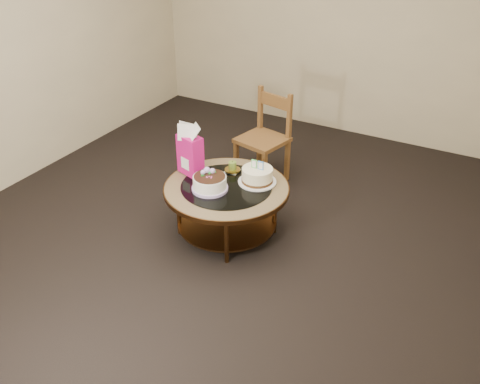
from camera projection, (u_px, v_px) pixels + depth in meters
The scene contains 8 objects.
ground at pixel (227, 232), 4.54m from camera, with size 5.00×5.00×0.00m, color black.
room_walls at pixel (224, 52), 3.75m from camera, with size 4.52×5.02×2.61m.
coffee_table at pixel (227, 194), 4.34m from camera, with size 1.02×1.02×0.46m.
decorated_cake at pixel (210, 183), 4.22m from camera, with size 0.29×0.29×0.17m.
cream_cake at pixel (257, 176), 4.32m from camera, with size 0.31×0.31×0.20m.
gift_bag at pixel (190, 150), 4.38m from camera, with size 0.24×0.20×0.44m.
pillar_candle at pixel (232, 168), 4.49m from camera, with size 0.13×0.13×0.10m.
dining_chair at pixel (265, 138), 5.10m from camera, with size 0.49×0.49×0.89m.
Camera 1 is at (1.91, -3.20, 2.61)m, focal length 40.00 mm.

